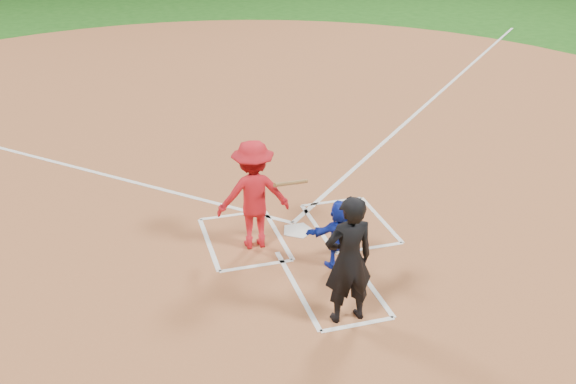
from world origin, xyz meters
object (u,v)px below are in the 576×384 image
object	(u,v)px
umpire	(349,260)
home_plate	(298,231)
catcher	(339,234)
batter_at_plate	(254,195)

from	to	relation	value
umpire	home_plate	bearing A→B (deg)	-94.31
home_plate	catcher	size ratio (longest dim) A/B	0.53
home_plate	batter_at_plate	bearing A→B (deg)	15.90
home_plate	umpire	distance (m)	2.77
home_plate	umpire	size ratio (longest dim) A/B	0.31
batter_at_plate	catcher	bearing A→B (deg)	-41.62
umpire	batter_at_plate	size ratio (longest dim) A/B	1.02
home_plate	catcher	world-z (taller)	catcher
catcher	batter_at_plate	bearing A→B (deg)	-42.87
catcher	batter_at_plate	size ratio (longest dim) A/B	0.61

